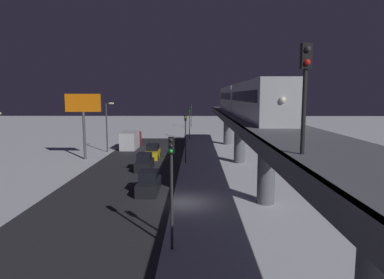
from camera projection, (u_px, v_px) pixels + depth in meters
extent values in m
plane|color=silver|center=(184.00, 203.00, 27.42)|extent=(240.00, 240.00, 0.00)
cube|color=#28282D|center=(105.00, 202.00, 27.49)|extent=(11.00, 83.93, 0.01)
cube|color=slate|center=(267.00, 128.00, 26.56)|extent=(5.00, 83.93, 0.80)
cube|color=#38383D|center=(237.00, 128.00, 26.59)|extent=(0.24, 82.26, 0.80)
cylinder|color=slate|center=(227.00, 129.00, 60.27)|extent=(1.40, 1.40, 5.67)
cylinder|color=slate|center=(239.00, 141.00, 43.62)|extent=(1.40, 1.40, 5.67)
cylinder|color=slate|center=(266.00, 169.00, 26.98)|extent=(1.40, 1.40, 5.67)
cube|color=#B7BABF|center=(257.00, 101.00, 30.99)|extent=(2.90, 18.00, 3.40)
cube|color=black|center=(257.00, 96.00, 30.94)|extent=(2.94, 16.20, 0.90)
cube|color=#B7BABF|center=(234.00, 99.00, 49.44)|extent=(2.90, 18.00, 3.40)
cube|color=black|center=(234.00, 96.00, 49.39)|extent=(2.94, 16.20, 0.90)
sphere|color=white|center=(282.00, 100.00, 22.00)|extent=(0.44, 0.44, 0.44)
cylinder|color=black|center=(304.00, 111.00, 12.29)|extent=(0.16, 0.16, 3.20)
cube|color=black|center=(306.00, 56.00, 12.05)|extent=(0.36, 0.28, 0.90)
sphere|color=#333333|center=(308.00, 49.00, 11.86)|extent=(0.22, 0.22, 0.22)
sphere|color=red|center=(307.00, 62.00, 11.92)|extent=(0.22, 0.22, 0.22)
cube|color=gold|center=(153.00, 154.00, 47.27)|extent=(1.80, 4.61, 1.10)
cube|color=black|center=(153.00, 147.00, 47.15)|extent=(1.58, 2.21, 0.87)
cylinder|color=black|center=(148.00, 154.00, 48.73)|extent=(0.20, 0.64, 0.64)
cylinder|color=black|center=(160.00, 154.00, 48.71)|extent=(0.20, 0.64, 0.64)
cylinder|color=black|center=(145.00, 157.00, 45.90)|extent=(0.20, 0.64, 0.64)
cylinder|color=black|center=(158.00, 157.00, 45.87)|extent=(0.20, 0.64, 0.64)
cube|color=black|center=(149.00, 186.00, 30.40)|extent=(1.80, 4.41, 1.10)
cube|color=black|center=(149.00, 175.00, 30.27)|extent=(1.58, 2.12, 0.87)
cube|color=black|center=(145.00, 165.00, 39.66)|extent=(1.80, 4.11, 1.10)
cube|color=black|center=(144.00, 157.00, 39.53)|extent=(1.58, 1.97, 0.87)
cube|color=#A51E1E|center=(134.00, 139.00, 58.99)|extent=(2.30, 2.20, 2.40)
cube|color=silver|center=(130.00, 140.00, 55.19)|extent=(2.40, 5.00, 2.80)
cylinder|color=#2D2D2D|center=(172.00, 202.00, 18.81)|extent=(0.16, 0.16, 5.50)
cube|color=black|center=(171.00, 145.00, 18.40)|extent=(0.32, 0.32, 0.90)
sphere|color=black|center=(171.00, 140.00, 18.18)|extent=(0.20, 0.20, 0.20)
sphere|color=black|center=(171.00, 146.00, 18.22)|extent=(0.20, 0.20, 0.20)
sphere|color=#19E53F|center=(171.00, 151.00, 18.26)|extent=(0.20, 0.20, 0.20)
cylinder|color=#2D2D2D|center=(186.00, 142.00, 43.53)|extent=(0.16, 0.16, 5.50)
cube|color=black|center=(186.00, 117.00, 43.12)|extent=(0.32, 0.32, 0.90)
sphere|color=black|center=(185.00, 115.00, 42.90)|extent=(0.20, 0.20, 0.20)
sphere|color=yellow|center=(185.00, 117.00, 42.94)|extent=(0.20, 0.20, 0.20)
sphere|color=black|center=(185.00, 119.00, 42.98)|extent=(0.20, 0.20, 0.20)
cylinder|color=#2D2D2D|center=(189.00, 125.00, 68.25)|extent=(0.16, 0.16, 5.50)
cube|color=black|center=(189.00, 109.00, 67.84)|extent=(0.32, 0.32, 0.90)
sphere|color=black|center=(189.00, 108.00, 67.62)|extent=(0.20, 0.20, 0.20)
sphere|color=black|center=(189.00, 109.00, 67.66)|extent=(0.20, 0.20, 0.20)
sphere|color=#19E53F|center=(189.00, 111.00, 67.70)|extent=(0.20, 0.20, 0.20)
cylinder|color=#2D2D2D|center=(191.00, 117.00, 92.97)|extent=(0.16, 0.16, 5.50)
cube|color=black|center=(191.00, 106.00, 92.56)|extent=(0.32, 0.32, 0.90)
sphere|color=black|center=(191.00, 105.00, 92.34)|extent=(0.20, 0.20, 0.20)
sphere|color=black|center=(191.00, 106.00, 92.38)|extent=(0.20, 0.20, 0.20)
sphere|color=#19E53F|center=(191.00, 107.00, 92.42)|extent=(0.20, 0.20, 0.20)
cylinder|color=#4C4C51|center=(84.00, 136.00, 46.00)|extent=(0.36, 0.36, 6.50)
cube|color=orange|center=(83.00, 103.00, 45.43)|extent=(4.80, 0.30, 2.40)
cylinder|color=#38383D|center=(107.00, 128.00, 51.88)|extent=(0.20, 0.20, 7.50)
ellipsoid|color=#F4E5B2|center=(111.00, 103.00, 51.39)|extent=(0.90, 0.44, 0.30)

